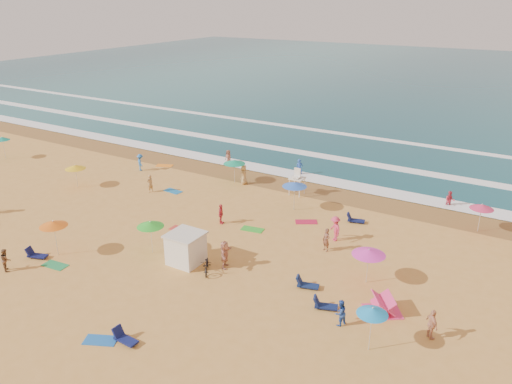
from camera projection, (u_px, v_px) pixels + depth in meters
The scene contains 12 objects.
ground at pixel (219, 238), 36.54m from camera, with size 220.00×220.00×0.00m, color gold.
ocean at pixel (450, 81), 103.56m from camera, with size 220.00×140.00×0.18m, color #0C4756.
wet_sand at pixel (295, 186), 46.51m from camera, with size 220.00×220.00×0.00m, color olive.
surf_foam at pixel (332, 160), 53.51m from camera, with size 200.00×18.70×0.05m.
cabana at pixel (186, 249), 32.83m from camera, with size 2.00×2.00×2.00m, color white.
cabana_roof at pixel (185, 235), 32.44m from camera, with size 2.20×2.20×0.12m, color silver.
bicycle at pixel (207, 265), 31.87m from camera, with size 0.67×1.91×1.00m, color black.
lifeguard_stand at pixel (297, 184), 44.07m from camera, with size 1.20×1.20×2.10m, color white, non-canonical shape.
beach_umbrellas at pixel (253, 226), 33.39m from camera, with size 67.37×27.37×0.74m.
loungers at pixel (283, 279), 30.93m from camera, with size 47.58×20.60×0.34m.
towels at pixel (207, 241), 36.07m from camera, with size 56.99×24.92×0.03m.
beachgoers at pixel (282, 213), 38.66m from camera, with size 40.42×28.69×2.14m.
Camera 1 is at (19.16, -26.68, 16.59)m, focal length 35.00 mm.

